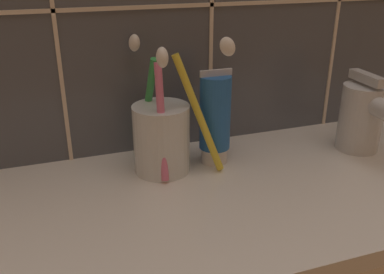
# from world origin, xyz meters

# --- Properties ---
(sink_counter) EXTENTS (0.79, 0.30, 0.02)m
(sink_counter) POSITION_xyz_m (0.00, 0.00, 0.01)
(sink_counter) COLOR silver
(sink_counter) RESTS_ON ground
(toothbrush_cup) EXTENTS (0.12, 0.11, 0.17)m
(toothbrush_cup) POSITION_xyz_m (-0.07, 0.07, 0.07)
(toothbrush_cup) COLOR silver
(toothbrush_cup) RESTS_ON sink_counter
(toothpaste_tube) EXTENTS (0.04, 0.04, 0.12)m
(toothpaste_tube) POSITION_xyz_m (-0.00, 0.07, 0.08)
(toothpaste_tube) COLOR white
(toothpaste_tube) RESTS_ON sink_counter
(sink_faucet) EXTENTS (0.06, 0.11, 0.11)m
(sink_faucet) POSITION_xyz_m (0.20, 0.04, 0.07)
(sink_faucet) COLOR silver
(sink_faucet) RESTS_ON sink_counter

